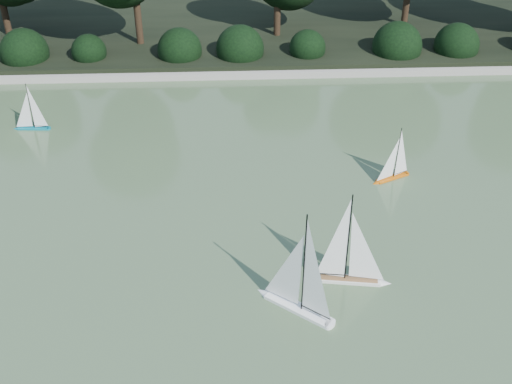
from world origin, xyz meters
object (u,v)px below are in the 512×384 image
sailboat_white_a (293,292)px  sailboat_white_b (355,268)px  sailboat_teal (29,122)px  sailboat_orange (391,171)px

sailboat_white_a → sailboat_white_b: (1.05, 0.55, -0.03)m
sailboat_white_a → sailboat_teal: size_ratio=1.60×
sailboat_white_b → sailboat_teal: size_ratio=1.47×
sailboat_orange → sailboat_white_a: bearing=-122.9°
sailboat_orange → sailboat_white_b: bearing=-112.6°
sailboat_orange → sailboat_teal: (-7.83, 2.52, -0.00)m
sailboat_white_a → sailboat_orange: bearing=57.1°
sailboat_white_b → sailboat_orange: (1.27, 3.04, -0.08)m
sailboat_teal → sailboat_white_a: bearing=-48.0°
sailboat_teal → sailboat_orange: bearing=-17.9°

